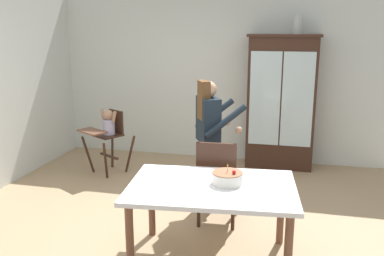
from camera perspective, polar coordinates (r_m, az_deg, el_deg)
name	(u,v)px	position (r m, az deg, el deg)	size (l,w,h in m)	color
ground_plane	(177,228)	(4.61, -2.11, -13.59)	(6.24, 6.24, 0.00)	tan
wall_back	(219,76)	(6.72, 3.75, 7.13)	(5.32, 0.06, 2.70)	silver
china_cabinet	(281,102)	(6.41, 12.15, 3.51)	(1.05, 0.48, 2.02)	#382116
ceramic_vase	(297,26)	(6.32, 14.27, 13.48)	(0.13, 0.13, 0.27)	#B2B7B2
high_chair_with_toddler	(108,130)	(6.19, -11.45, -0.23)	(0.78, 0.84, 0.95)	#382116
adult_person	(209,129)	(4.79, 2.32, -0.16)	(0.65, 0.65, 1.53)	#33425B
dining_table	(212,195)	(3.78, 2.73, -9.14)	(1.57, 1.12, 0.74)	silver
birthday_cake	(227,178)	(3.77, 4.89, -6.84)	(0.28, 0.28, 0.19)	white
dining_chair_far_side	(217,177)	(4.47, 3.47, -6.73)	(0.46, 0.46, 0.96)	#382116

